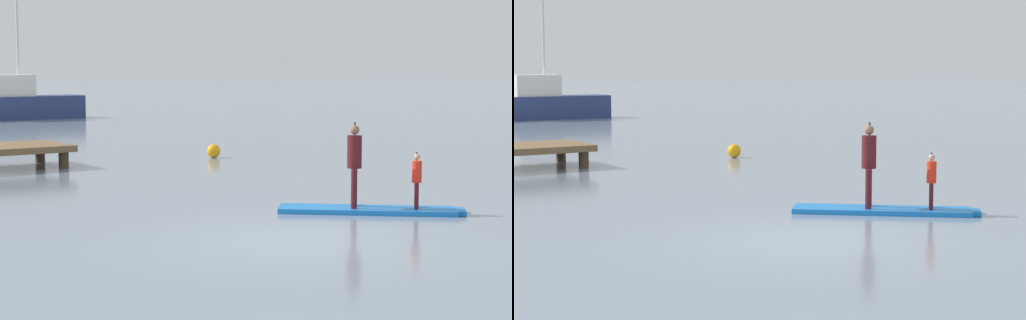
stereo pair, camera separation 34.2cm
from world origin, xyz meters
TOP-DOWN VIEW (x-y plane):
  - ground_plane at (0.00, 0.00)m, footprint 240.00×240.00m
  - paddleboard_near at (2.94, 1.46)m, footprint 3.23×2.94m
  - paddler_adult at (2.69, 1.69)m, footprint 0.41×0.43m
  - paddler_child_solo at (3.62, 0.88)m, footprint 0.30×0.32m
  - motor_boat_small_navy at (7.50, 33.53)m, footprint 6.80×1.92m
  - mooring_buoy_mid at (5.92, 12.20)m, footprint 0.42×0.42m

SIDE VIEW (x-z plane):
  - ground_plane at x=0.00m, z-range 0.00..0.00m
  - paddleboard_near at x=2.94m, z-range 0.00..0.10m
  - mooring_buoy_mid at x=5.92m, z-range 0.00..0.42m
  - paddler_child_solo at x=3.62m, z-range 0.16..1.26m
  - motor_boat_small_navy at x=7.50m, z-range -2.13..3.75m
  - paddler_adult at x=2.69m, z-range 0.20..1.89m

